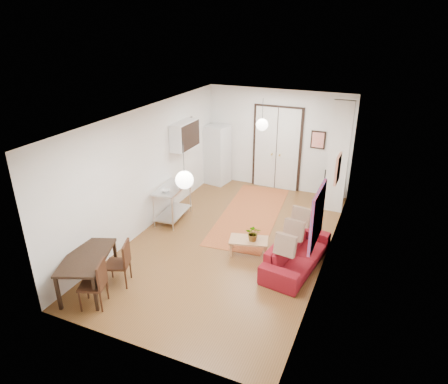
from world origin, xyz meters
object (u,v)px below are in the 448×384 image
at_px(dining_table, 87,260).
at_px(fridge, 217,155).
at_px(coffee_table, 249,241).
at_px(black_side_chair, 334,181).
at_px(dining_chair_far, 95,278).
at_px(dining_chair_near, 120,258).
at_px(sofa, 297,253).
at_px(kitchen_counter, 173,199).

bearing_deg(dining_table, fridge, 90.00).
bearing_deg(coffee_table, black_side_chair, 71.67).
xyz_separation_m(dining_table, dining_chair_far, (0.39, -0.26, -0.13)).
height_order(fridge, dining_chair_far, fridge).
bearing_deg(fridge, dining_table, -82.00).
relative_size(coffee_table, black_side_chair, 0.95).
relative_size(coffee_table, dining_chair_near, 1.01).
relative_size(sofa, dining_table, 1.36).
distance_m(coffee_table, black_side_chair, 3.77).
xyz_separation_m(dining_chair_far, black_side_chair, (3.10, 6.14, 0.04)).
relative_size(sofa, dining_chair_near, 2.25).
height_order(dining_chair_near, dining_chair_far, same).
relative_size(dining_table, dining_chair_far, 1.66).
height_order(sofa, fridge, fridge).
bearing_deg(coffee_table, fridge, 123.50).
bearing_deg(sofa, dining_chair_near, 129.78).
bearing_deg(coffee_table, dining_chair_far, -126.78).
distance_m(fridge, black_side_chair, 3.51).
distance_m(coffee_table, dining_table, 3.27).
xyz_separation_m(coffee_table, dining_chair_far, (-1.92, -2.56, 0.20)).
height_order(sofa, dining_chair_near, dining_chair_near).
relative_size(coffee_table, kitchen_counter, 0.75).
bearing_deg(dining_table, dining_chair_far, -33.87).
xyz_separation_m(coffee_table, fridge, (-2.31, 3.48, 0.58)).
bearing_deg(dining_chair_near, dining_chair_far, -21.38).
relative_size(sofa, dining_chair_far, 2.25).
xyz_separation_m(coffee_table, dining_chair_near, (-1.92, -1.86, 0.20)).
height_order(sofa, kitchen_counter, kitchen_counter).
bearing_deg(sofa, dining_table, 132.13).
xyz_separation_m(dining_chair_near, dining_chair_far, (0.00, -0.70, 0.00)).
bearing_deg(dining_chair_near, black_side_chair, 128.93).
relative_size(fridge, dining_chair_near, 2.00).
distance_m(kitchen_counter, dining_table, 3.08).
distance_m(coffee_table, dining_chair_near, 2.68).
bearing_deg(kitchen_counter, coffee_table, -23.16).
bearing_deg(dining_chair_far, fridge, 162.32).
bearing_deg(fridge, kitchen_counter, -82.00).
bearing_deg(black_side_chair, dining_chair_near, 66.51).
bearing_deg(sofa, black_side_chair, 5.88).
height_order(coffee_table, dining_table, dining_table).
height_order(fridge, black_side_chair, fridge).
xyz_separation_m(sofa, black_side_chair, (0.13, 3.60, 0.26)).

